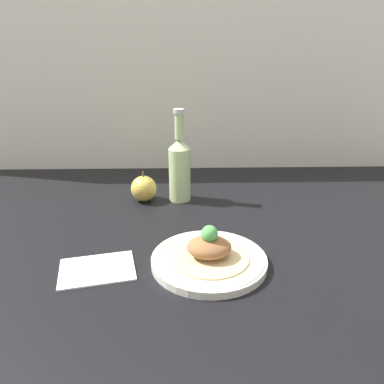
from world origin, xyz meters
TOP-DOWN VIEW (x-y plane):
  - ground_plane at (0.00, 0.00)cm, footprint 180.00×110.00cm
  - wall_backsplash at (0.00, 53.50)cm, footprint 180.00×3.00cm
  - plate at (8.47, -14.66)cm, footprint 24.78×24.78cm
  - plated_food at (8.47, -14.66)cm, footprint 17.07×17.07cm
  - cider_bottle at (2.18, 21.38)cm, footprint 6.43×6.43cm
  - apple at (-8.61, 20.77)cm, footprint 7.68×7.68cm
  - napkin at (-15.04, -16.43)cm, footprint 17.45×14.41cm

SIDE VIEW (x-z plane):
  - ground_plane at x=0.00cm, z-range -4.00..0.00cm
  - napkin at x=-15.04cm, z-range 0.00..0.80cm
  - plate at x=8.47cm, z-range 0.06..2.05cm
  - apple at x=-8.61cm, z-range -0.73..8.42cm
  - plated_food at x=8.47cm, z-range 0.17..7.62cm
  - cider_bottle at x=2.18cm, z-range -3.23..23.98cm
  - wall_backsplash at x=0.00cm, z-range 0.00..80.00cm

